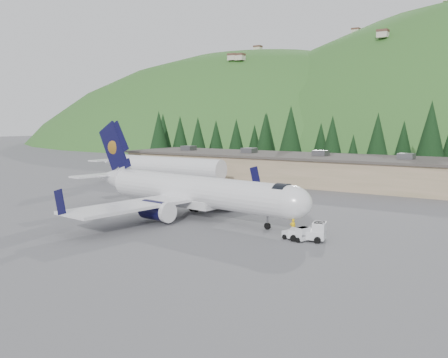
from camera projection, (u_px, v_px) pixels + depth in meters
The scene contains 8 objects.
ground at pixel (196, 217), 59.37m from camera, with size 600.00×600.00×0.00m, color #5A5A5F.
airliner at pixel (190, 191), 59.66m from camera, with size 34.44×32.41×11.43m.
second_airliner at pixel (158, 165), 90.82m from camera, with size 27.50×11.00×10.05m.
baggage_tug_a at pixel (311, 232), 47.68m from camera, with size 3.71×2.67×1.82m.
baggage_tug_b at pixel (298, 234), 47.82m from camera, with size 2.84×2.14×1.38m.
terminal_building at pixel (295, 168), 93.37m from camera, with size 71.00×17.00×6.10m.
ramp_worker at pixel (293, 227), 49.94m from camera, with size 0.61×0.40×1.67m, color yellow.
tree_line at pixel (328, 139), 113.25m from camera, with size 112.95×17.71×14.42m.
Camera 1 is at (34.75, -47.09, 11.43)m, focal length 40.00 mm.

